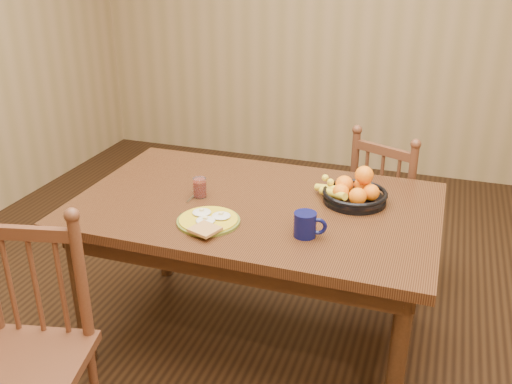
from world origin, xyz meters
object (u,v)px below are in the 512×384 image
(dining_table, at_px, (256,219))
(coffee_mug, at_px, (306,224))
(breakfast_plate, at_px, (208,220))
(fruit_bowl, at_px, (354,192))
(chair_far, at_px, (391,211))
(chair_near, at_px, (26,355))

(dining_table, bearing_deg, coffee_mug, -39.14)
(breakfast_plate, relative_size, fruit_bowl, 0.93)
(chair_far, height_order, chair_near, chair_near)
(dining_table, height_order, breakfast_plate, breakfast_plate)
(chair_far, bearing_deg, coffee_mug, 99.62)
(chair_near, relative_size, breakfast_plate, 3.18)
(fruit_bowl, bearing_deg, breakfast_plate, -142.78)
(breakfast_plate, xyz_separation_m, fruit_bowl, (0.53, 0.40, 0.03))
(chair_far, bearing_deg, dining_table, 78.30)
(chair_near, xyz_separation_m, fruit_bowl, (0.97, 1.06, 0.33))
(breakfast_plate, height_order, fruit_bowl, fruit_bowl)
(dining_table, xyz_separation_m, chair_near, (-0.56, -0.91, -0.20))
(chair_near, distance_m, fruit_bowl, 1.48)
(dining_table, bearing_deg, fruit_bowl, 19.63)
(chair_far, height_order, coffee_mug, chair_far)
(chair_far, bearing_deg, fruit_bowl, 102.18)
(dining_table, distance_m, coffee_mug, 0.40)
(dining_table, xyz_separation_m, chair_far, (0.53, 0.76, -0.22))
(chair_near, bearing_deg, coffee_mug, 25.83)
(breakfast_plate, bearing_deg, dining_table, 64.92)
(dining_table, distance_m, chair_far, 0.95)
(coffee_mug, distance_m, fruit_bowl, 0.40)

